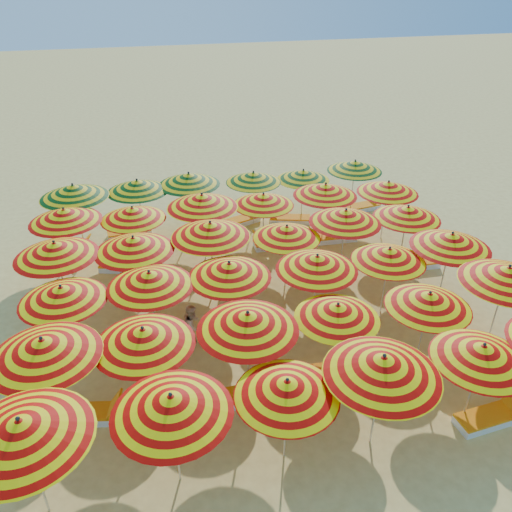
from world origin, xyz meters
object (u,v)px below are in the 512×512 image
object	(u,v)px
umbrella_12	(62,294)
umbrella_32	(189,179)
umbrella_3	(383,366)
umbrella_33	(253,177)
umbrella_13	(150,279)
umbrella_20	(210,230)
umbrella_7	(144,337)
umbrella_4	(482,353)
lounger_0	(491,417)
umbrella_11	(507,275)
umbrella_24	(65,215)
umbrella_26	(202,201)
umbrella_29	(388,187)
lounger_7	(414,264)
umbrella_21	(287,232)
umbrella_10	(429,300)
umbrella_9	(337,312)
lounger_14	(289,219)
lounger_12	(131,232)
lounger_6	(324,272)
umbrella_27	(263,200)
lounger_9	(275,243)
umbrella_2	(287,388)
lounger_8	(123,266)
lounger_15	(362,207)
umbrella_14	(229,270)
lounger_2	(89,414)
umbrella_8	(248,321)
umbrella_16	(389,255)
umbrella_18	(55,250)
umbrella_31	(137,186)
umbrella_22	(345,216)
umbrella_6	(43,348)
lounger_10	(336,237)
umbrella_0	(21,430)
umbrella_35	(355,166)
umbrella_25	(133,214)
beachgoer_b	(193,326)
umbrella_34	(303,175)
lounger_4	(316,374)
lounger_13	(241,220)
lounger_3	(227,399)
umbrella_19	(134,244)
umbrella_30	(74,191)
lounger_5	(331,322)
umbrella_15	(317,263)
umbrella_23	(407,213)
umbrella_28	(325,190)

from	to	relation	value
umbrella_12	umbrella_32	world-z (taller)	umbrella_32
umbrella_3	umbrella_33	world-z (taller)	umbrella_3
umbrella_13	umbrella_20	bearing A→B (deg)	46.53
umbrella_7	umbrella_4	bearing A→B (deg)	-17.89
lounger_0	umbrella_11	bearing A→B (deg)	50.95
umbrella_24	umbrella_26	size ratio (longest dim) A/B	0.92
umbrella_29	lounger_7	xyz separation A→B (m)	(0.12, -2.34, -2.02)
umbrella_21	umbrella_26	distance (m)	3.41
umbrella_10	umbrella_21	bearing A→B (deg)	117.83
umbrella_9	lounger_14	distance (m)	9.22
umbrella_21	lounger_12	world-z (taller)	umbrella_21
umbrella_4	lounger_6	xyz separation A→B (m)	(-0.90, 6.85, -1.93)
umbrella_27	lounger_9	xyz separation A→B (m)	(0.50, 0.11, -1.93)
umbrella_2	lounger_14	distance (m)	11.83
umbrella_20	umbrella_7	bearing A→B (deg)	-117.48
umbrella_9	lounger_14	xyz separation A→B (m)	(1.66, 8.88, -1.87)
lounger_8	lounger_15	world-z (taller)	same
umbrella_14	umbrella_24	bearing A→B (deg)	134.71
umbrella_4	lounger_2	distance (m)	9.22
umbrella_8	umbrella_16	distance (m)	5.37
umbrella_18	umbrella_31	bearing A→B (deg)	60.26
umbrella_13	umbrella_22	distance (m)	6.91
umbrella_6	lounger_10	size ratio (longest dim) A/B	1.75
umbrella_0	umbrella_35	distance (m)	16.19
umbrella_25	beachgoer_b	distance (m)	5.20
umbrella_0	umbrella_9	distance (m)	7.34
umbrella_4	umbrella_8	bearing A→B (deg)	155.71
umbrella_29	umbrella_34	distance (m)	3.50
umbrella_2	lounger_4	size ratio (longest dim) A/B	1.44
umbrella_24	lounger_13	bearing A→B (deg)	18.99
lounger_3	lounger_8	world-z (taller)	same
umbrella_19	umbrella_33	world-z (taller)	umbrella_19
lounger_0	lounger_2	distance (m)	9.65
umbrella_14	umbrella_21	xyz separation A→B (m)	(2.30, 1.97, -0.12)
umbrella_7	umbrella_25	xyz separation A→B (m)	(0.06, 6.86, -0.10)
umbrella_7	umbrella_30	world-z (taller)	umbrella_30
umbrella_4	umbrella_14	world-z (taller)	umbrella_14
umbrella_18	umbrella_19	world-z (taller)	umbrella_18
umbrella_7	lounger_12	distance (m)	9.55
lounger_0	lounger_5	xyz separation A→B (m)	(-2.33, 4.39, 0.00)
umbrella_15	umbrella_23	world-z (taller)	umbrella_15
umbrella_15	umbrella_32	xyz separation A→B (m)	(-2.63, 7.09, 0.06)
umbrella_20	umbrella_28	distance (m)	5.26
umbrella_25	umbrella_29	xyz separation A→B (m)	(9.47, -0.28, 0.07)
lounger_5	umbrella_31	bearing A→B (deg)	-37.28
umbrella_18	umbrella_27	distance (m)	7.33
umbrella_29	lounger_3	distance (m)	10.61
umbrella_24	lounger_5	distance (m)	9.40
umbrella_9	umbrella_35	distance (m)	10.18
umbrella_26	umbrella_31	xyz separation A→B (m)	(-2.11, 2.33, -0.14)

